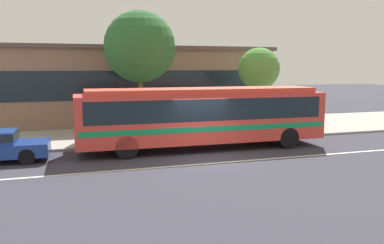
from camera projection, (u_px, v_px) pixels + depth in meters
The scene contains 10 objects.
ground_plane at pixel (207, 159), 16.66m from camera, with size 120.00×120.00×0.00m, color #34343F.
sidewalk_slab at pixel (166, 131), 23.63m from camera, with size 60.00×8.00×0.12m, color #A19A93.
lane_stripe_center at pixel (214, 163), 15.91m from camera, with size 56.00×0.16×0.01m, color silver.
transit_bus at pixel (203, 114), 18.50m from camera, with size 11.67×2.61×2.88m.
pedestrian_waiting_near_sign at pixel (136, 119), 20.70m from camera, with size 0.48×0.48×1.70m.
pedestrian_walking_along_curb at pixel (155, 119), 21.14m from camera, with size 0.48×0.48×1.65m.
bus_stop_sign at pixel (273, 107), 21.74m from camera, with size 0.12×0.44×2.40m.
street_tree_near_stop at pixel (140, 47), 22.00m from camera, with size 4.00×4.00×6.86m.
street_tree_mid_block at pixel (259, 69), 23.54m from camera, with size 2.49×2.49×4.88m.
station_building at pixel (130, 85), 28.09m from camera, with size 19.23×7.47×5.21m.
Camera 1 is at (-5.52, -15.34, 3.85)m, focal length 36.86 mm.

